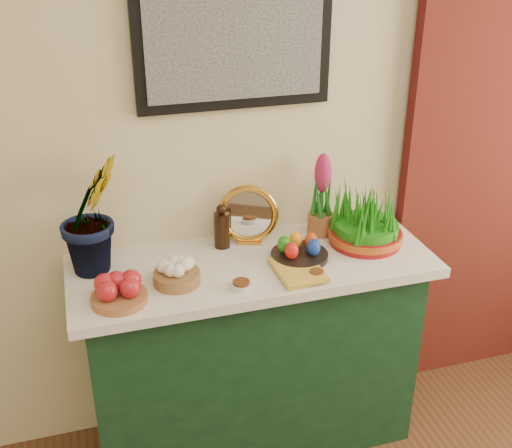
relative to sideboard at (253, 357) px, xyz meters
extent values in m
cube|color=beige|center=(-0.07, 0.25, 0.93)|extent=(4.00, 0.04, 2.70)
cube|color=black|center=(0.00, 0.23, 1.27)|extent=(0.74, 0.03, 0.54)
cube|color=#A5A5A5|center=(0.00, 0.21, 1.27)|extent=(0.66, 0.01, 0.46)
cube|color=#430C10|center=(1.18, 0.20, 0.72)|extent=(0.90, 0.06, 2.30)
cube|color=#153B20|center=(0.00, 0.00, 0.00)|extent=(1.30, 0.45, 0.85)
cube|color=white|center=(0.00, 0.00, 0.45)|extent=(1.40, 0.55, 0.04)
imported|color=#19691B|center=(-0.57, 0.11, 0.76)|extent=(0.38, 0.37, 0.59)
cylinder|color=#975A33|center=(-0.52, -0.15, 0.48)|extent=(0.26, 0.26, 0.03)
cylinder|color=olive|center=(-0.31, -0.08, 0.49)|extent=(0.21, 0.21, 0.05)
cylinder|color=black|center=(-0.08, 0.14, 0.54)|extent=(0.06, 0.06, 0.15)
sphere|color=black|center=(-0.08, 0.14, 0.63)|extent=(0.04, 0.04, 0.04)
cube|color=gold|center=(0.03, 0.14, 0.47)|extent=(0.11, 0.08, 0.01)
torus|color=gold|center=(0.03, 0.16, 0.59)|extent=(0.25, 0.13, 0.25)
cylinder|color=silver|center=(0.03, 0.15, 0.59)|extent=(0.18, 0.08, 0.19)
imported|color=gold|center=(0.05, -0.14, 0.48)|extent=(0.16, 0.23, 0.03)
cylinder|color=silver|center=(-0.09, -0.18, 0.47)|extent=(0.08, 0.08, 0.02)
cylinder|color=#592D14|center=(-0.09, -0.18, 0.49)|extent=(0.06, 0.06, 0.01)
cylinder|color=silver|center=(0.19, -0.19, 0.47)|extent=(0.06, 0.06, 0.02)
cylinder|color=#592D14|center=(0.19, -0.19, 0.49)|extent=(0.05, 0.05, 0.01)
cylinder|color=black|center=(0.18, -0.03, 0.48)|extent=(0.28, 0.28, 0.02)
ellipsoid|color=red|center=(0.14, -0.07, 0.52)|extent=(0.05, 0.05, 0.07)
ellipsoid|color=#1737A1|center=(0.22, -0.07, 0.52)|extent=(0.05, 0.05, 0.07)
ellipsoid|color=orange|center=(0.18, 0.01, 0.52)|extent=(0.05, 0.05, 0.07)
ellipsoid|color=#238418|center=(0.12, -0.01, 0.52)|extent=(0.05, 0.05, 0.07)
ellipsoid|color=#C43F17|center=(0.24, -0.01, 0.52)|extent=(0.05, 0.05, 0.07)
cylinder|color=#985B31|center=(0.34, 0.14, 0.51)|extent=(0.11, 0.11, 0.09)
ellipsoid|color=#C42758|center=(0.34, 0.14, 0.73)|extent=(0.07, 0.07, 0.17)
cylinder|color=maroon|center=(0.48, 0.01, 0.49)|extent=(0.29, 0.29, 0.05)
cylinder|color=maroon|center=(0.48, 0.01, 0.50)|extent=(0.30, 0.30, 0.03)
camera|label=1|loc=(-0.60, -2.07, 1.68)|focal=45.00mm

